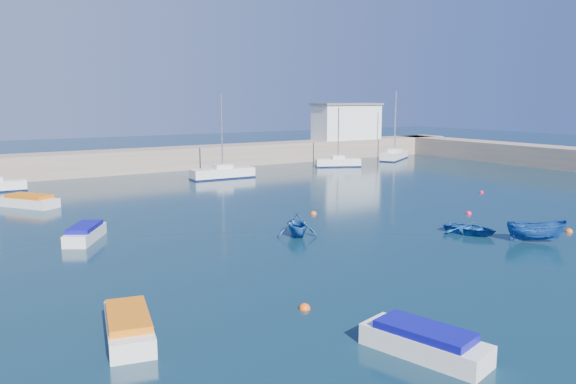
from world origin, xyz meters
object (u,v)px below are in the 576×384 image
motorboat_0 (128,326)px  motorboat_2 (29,201)px  sailboat_8 (394,155)px  dinghy_right (536,231)px  motorboat_1 (85,233)px  dinghy_center (470,229)px  harbor_office (347,122)px  sailboat_7 (338,162)px  motorboat_3 (425,342)px  sailboat_6 (223,173)px  dinghy_left (297,224)px

motorboat_0 → motorboat_2: 28.91m
sailboat_8 → dinghy_right: bearing=115.7°
motorboat_1 → motorboat_2: size_ratio=0.84×
dinghy_center → harbor_office: bearing=42.6°
sailboat_7 → motorboat_3: (-29.97, -43.89, -0.09)m
sailboat_6 → dinghy_left: sailboat_6 is taller
harbor_office → motorboat_2: bearing=-159.3°
motorboat_1 → sailboat_6: bearing=77.8°
sailboat_8 → motorboat_1: (-47.94, -24.42, -0.15)m
motorboat_1 → dinghy_left: bearing=3.6°
harbor_office → sailboat_8: bearing=-59.5°
motorboat_2 → dinghy_right: (23.94, -28.39, 0.20)m
harbor_office → motorboat_3: bearing=-126.0°
sailboat_6 → dinghy_left: 27.04m
sailboat_6 → motorboat_1: bearing=138.4°
motorboat_0 → motorboat_1: (1.97, 15.34, 0.01)m
sailboat_6 → sailboat_7: bearing=-82.2°
dinghy_right → motorboat_2: bearing=80.4°
sailboat_7 → dinghy_center: size_ratio=2.28×
harbor_office → dinghy_right: (-21.50, -45.56, -4.43)m
motorboat_0 → sailboat_8: bearing=50.9°
sailboat_6 → dinghy_center: (2.13, -31.40, -0.27)m
motorboat_0 → sailboat_7: bearing=56.8°
motorboat_0 → dinghy_left: bearing=47.3°
sailboat_6 → dinghy_left: (-7.47, -25.99, 0.15)m
dinghy_left → harbor_office: bearing=69.2°
motorboat_1 → dinghy_center: bearing=2.8°
sailboat_6 → harbor_office: bearing=-65.4°
harbor_office → dinghy_left: size_ratio=3.46×
sailboat_8 → harbor_office: bearing=-1.1°
dinghy_center → dinghy_left: dinghy_left is taller
motorboat_0 → motorboat_1: 15.46m
motorboat_1 → motorboat_2: bearing=126.3°
sailboat_8 → motorboat_2: bearing=70.9°
motorboat_0 → dinghy_center: 23.33m
sailboat_7 → dinghy_center: 36.42m
harbor_office → motorboat_3: harbor_office is taller
motorboat_3 → dinghy_center: (15.06, 10.66, -0.13)m
harbor_office → sailboat_6: 27.87m
sailboat_6 → dinghy_center: 31.47m
motorboat_2 → dinghy_center: size_ratio=1.50×
harbor_office → dinghy_right: harbor_office is taller
sailboat_8 → dinghy_center: size_ratio=2.92×
motorboat_1 → dinghy_center: (21.02, -11.37, -0.12)m
sailboat_7 → dinghy_center: sailboat_7 is taller
sailboat_6 → sailboat_7: 17.14m
motorboat_3 → dinghy_left: size_ratio=1.56×
sailboat_7 → motorboat_1: bearing=146.3°
sailboat_8 → dinghy_right: sailboat_8 is taller
dinghy_center → dinghy_right: (1.70, -3.46, 0.33)m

